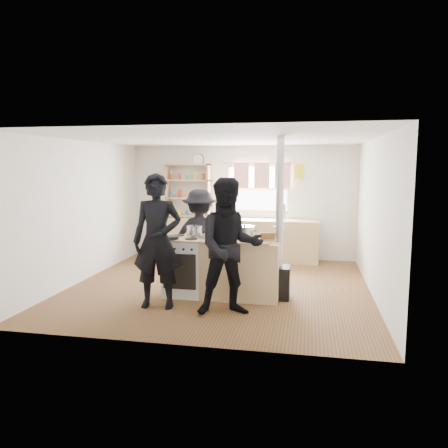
{
  "coord_description": "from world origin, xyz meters",
  "views": [
    {
      "loc": [
        1.47,
        -7.13,
        2.05
      ],
      "look_at": [
        0.1,
        -0.1,
        1.1
      ],
      "focal_mm": 35.0,
      "sensor_mm": 36.0,
      "label": 1
    }
  ],
  "objects_px": {
    "cooking_island": "(221,268)",
    "stockpot_counter": "(244,233)",
    "roast_tray": "(213,236)",
    "person_far": "(200,236)",
    "thermos": "(283,212)",
    "stockpot_stove": "(195,231)",
    "bread_board": "(268,237)",
    "person_near_right": "(230,247)",
    "person_near_left": "(157,241)",
    "skillet_greens": "(170,237)",
    "flue_heater": "(279,257)"
  },
  "relations": [
    {
      "from": "thermos",
      "to": "person_far",
      "type": "distance_m",
      "value": 2.36
    },
    {
      "from": "stockpot_stove",
      "to": "skillet_greens",
      "type": "bearing_deg",
      "value": -136.64
    },
    {
      "from": "roast_tray",
      "to": "flue_heater",
      "type": "height_order",
      "value": "flue_heater"
    },
    {
      "from": "stockpot_counter",
      "to": "bread_board",
      "type": "bearing_deg",
      "value": -4.87
    },
    {
      "from": "person_near_left",
      "to": "cooking_island",
      "type": "bearing_deg",
      "value": 34.96
    },
    {
      "from": "cooking_island",
      "to": "skillet_greens",
      "type": "height_order",
      "value": "skillet_greens"
    },
    {
      "from": "skillet_greens",
      "to": "stockpot_counter",
      "type": "height_order",
      "value": "stockpot_counter"
    },
    {
      "from": "skillet_greens",
      "to": "person_near_right",
      "type": "height_order",
      "value": "person_near_right"
    },
    {
      "from": "roast_tray",
      "to": "stockpot_counter",
      "type": "distance_m",
      "value": 0.49
    },
    {
      "from": "skillet_greens",
      "to": "flue_heater",
      "type": "relative_size",
      "value": 0.16
    },
    {
      "from": "skillet_greens",
      "to": "person_near_right",
      "type": "xyz_separation_m",
      "value": [
        1.05,
        -0.58,
        -0.01
      ]
    },
    {
      "from": "thermos",
      "to": "roast_tray",
      "type": "bearing_deg",
      "value": -108.31
    },
    {
      "from": "cooking_island",
      "to": "person_near_right",
      "type": "height_order",
      "value": "person_near_right"
    },
    {
      "from": "thermos",
      "to": "flue_heater",
      "type": "relative_size",
      "value": 0.13
    },
    {
      "from": "flue_heater",
      "to": "person_far",
      "type": "height_order",
      "value": "flue_heater"
    },
    {
      "from": "skillet_greens",
      "to": "stockpot_stove",
      "type": "relative_size",
      "value": 1.57
    },
    {
      "from": "thermos",
      "to": "skillet_greens",
      "type": "bearing_deg",
      "value": -117.8
    },
    {
      "from": "bread_board",
      "to": "flue_heater",
      "type": "distance_m",
      "value": 0.39
    },
    {
      "from": "roast_tray",
      "to": "person_far",
      "type": "xyz_separation_m",
      "value": [
        -0.44,
        0.86,
        -0.14
      ]
    },
    {
      "from": "cooking_island",
      "to": "stockpot_stove",
      "type": "relative_size",
      "value": 7.94
    },
    {
      "from": "skillet_greens",
      "to": "flue_heater",
      "type": "height_order",
      "value": "flue_heater"
    },
    {
      "from": "flue_heater",
      "to": "roast_tray",
      "type": "bearing_deg",
      "value": -174.63
    },
    {
      "from": "person_near_left",
      "to": "person_far",
      "type": "distance_m",
      "value": 1.56
    },
    {
      "from": "bread_board",
      "to": "person_near_left",
      "type": "relative_size",
      "value": 0.16
    },
    {
      "from": "skillet_greens",
      "to": "person_near_right",
      "type": "bearing_deg",
      "value": -28.72
    },
    {
      "from": "stockpot_counter",
      "to": "person_far",
      "type": "distance_m",
      "value": 1.27
    },
    {
      "from": "cooking_island",
      "to": "person_near_left",
      "type": "relative_size",
      "value": 1.01
    },
    {
      "from": "stockpot_stove",
      "to": "bread_board",
      "type": "relative_size",
      "value": 0.81
    },
    {
      "from": "stockpot_counter",
      "to": "person_near_left",
      "type": "relative_size",
      "value": 0.16
    },
    {
      "from": "person_far",
      "to": "stockpot_stove",
      "type": "bearing_deg",
      "value": 87.94
    },
    {
      "from": "cooking_island",
      "to": "stockpot_counter",
      "type": "bearing_deg",
      "value": 1.11
    },
    {
      "from": "bread_board",
      "to": "person_far",
      "type": "relative_size",
      "value": 0.19
    },
    {
      "from": "bread_board",
      "to": "person_far",
      "type": "distance_m",
      "value": 1.56
    },
    {
      "from": "cooking_island",
      "to": "stockpot_stove",
      "type": "xyz_separation_m",
      "value": [
        -0.46,
        0.09,
        0.55
      ]
    },
    {
      "from": "stockpot_stove",
      "to": "stockpot_counter",
      "type": "distance_m",
      "value": 0.82
    },
    {
      "from": "roast_tray",
      "to": "person_near_right",
      "type": "xyz_separation_m",
      "value": [
        0.4,
        -0.77,
        -0.02
      ]
    },
    {
      "from": "thermos",
      "to": "stockpot_counter",
      "type": "height_order",
      "value": "thermos"
    },
    {
      "from": "flue_heater",
      "to": "person_near_right",
      "type": "relative_size",
      "value": 1.32
    },
    {
      "from": "bread_board",
      "to": "person_near_right",
      "type": "xyz_separation_m",
      "value": [
        -0.45,
        -0.76,
        -0.03
      ]
    },
    {
      "from": "person_far",
      "to": "person_near_right",
      "type": "bearing_deg",
      "value": 107.07
    },
    {
      "from": "thermos",
      "to": "person_far",
      "type": "bearing_deg",
      "value": -125.3
    },
    {
      "from": "cooking_island",
      "to": "person_near_right",
      "type": "xyz_separation_m",
      "value": [
        0.28,
        -0.78,
        0.48
      ]
    },
    {
      "from": "cooking_island",
      "to": "flue_heater",
      "type": "xyz_separation_m",
      "value": [
        0.89,
        0.09,
        0.18
      ]
    },
    {
      "from": "stockpot_stove",
      "to": "person_near_left",
      "type": "bearing_deg",
      "value": -114.43
    },
    {
      "from": "stockpot_counter",
      "to": "stockpot_stove",
      "type": "bearing_deg",
      "value": 173.88
    },
    {
      "from": "skillet_greens",
      "to": "roast_tray",
      "type": "bearing_deg",
      "value": 16.79
    },
    {
      "from": "skillet_greens",
      "to": "stockpot_counter",
      "type": "distance_m",
      "value": 1.16
    },
    {
      "from": "thermos",
      "to": "person_far",
      "type": "height_order",
      "value": "person_far"
    },
    {
      "from": "cooking_island",
      "to": "flue_heater",
      "type": "bearing_deg",
      "value": 5.48
    },
    {
      "from": "roast_tray",
      "to": "stockpot_counter",
      "type": "height_order",
      "value": "stockpot_counter"
    }
  ]
}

